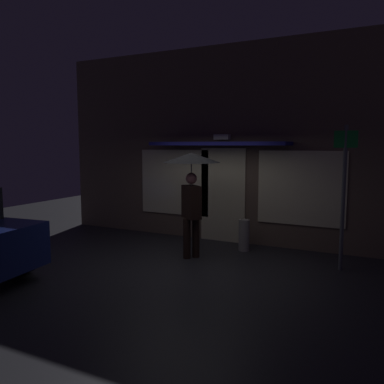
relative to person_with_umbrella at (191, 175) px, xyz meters
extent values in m
plane|color=#26262B|center=(0.03, -0.59, -1.68)|extent=(18.00, 18.00, 0.00)
cube|color=brown|center=(0.03, 1.76, 0.59)|extent=(8.75, 0.30, 4.54)
cube|color=beige|center=(0.03, 1.59, -0.58)|extent=(1.10, 0.04, 2.20)
cube|color=beige|center=(-1.27, 1.59, -0.33)|extent=(1.86, 0.04, 1.60)
cube|color=beige|center=(1.82, 1.59, -0.33)|extent=(1.86, 0.04, 1.60)
cube|color=white|center=(0.03, 1.51, 0.77)|extent=(0.36, 0.16, 0.12)
cube|color=navy|center=(0.03, 1.26, 0.62)|extent=(3.20, 0.70, 0.08)
cylinder|color=black|center=(0.06, 0.08, -1.27)|extent=(0.15, 0.15, 0.81)
cylinder|color=black|center=(-0.06, -0.08, -1.27)|extent=(0.15, 0.15, 0.81)
cube|color=black|center=(0.00, 0.00, -0.54)|extent=(0.51, 0.47, 0.66)
cube|color=silver|center=(-0.08, 0.10, -0.54)|extent=(0.12, 0.10, 0.53)
cube|color=red|center=(-0.08, 0.10, -0.56)|extent=(0.05, 0.05, 0.42)
sphere|color=tan|center=(0.00, 0.00, -0.07)|extent=(0.22, 0.22, 0.22)
cylinder|color=slate|center=(0.00, 0.00, -0.03)|extent=(0.02, 0.02, 0.95)
cone|color=black|center=(0.00, 0.00, 0.35)|extent=(1.14, 1.14, 0.19)
cylinder|color=black|center=(-2.24, -2.24, -1.36)|extent=(0.66, 0.29, 0.64)
cylinder|color=#595B60|center=(2.79, 0.52, -0.37)|extent=(0.07, 0.07, 2.62)
cube|color=#198C33|center=(2.79, 0.50, 0.69)|extent=(0.40, 0.02, 0.30)
cylinder|color=#9E998E|center=(0.77, 0.99, -1.34)|extent=(0.23, 0.23, 0.68)
camera|label=1|loc=(3.50, -6.98, 0.59)|focal=37.06mm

